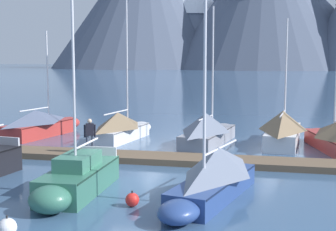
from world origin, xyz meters
TOP-DOWN VIEW (x-y plane):
  - ground_plane at (0.00, 0.00)m, footprint 700.00×700.00m
  - mountain_central_massif at (-43.35, 226.86)m, footprint 64.84×64.84m
  - mountain_east_summit at (8.62, 223.40)m, footprint 75.43×75.43m
  - dock at (0.00, 4.00)m, footprint 20.49×2.48m
  - sailboat_nearest_berth at (-9.27, 9.75)m, footprint 2.75×7.04m
  - sailboat_mid_dock_port at (-3.75, 9.48)m, footprint 2.32×6.47m
  - sailboat_mid_dock_starboard at (-1.36, -2.36)m, footprint 1.92×5.69m
  - sailboat_far_berth at (1.59, 9.46)m, footprint 2.63×7.36m
  - sailboat_outer_slip at (3.53, -1.59)m, footprint 2.72×6.67m
  - sailboat_end_of_dock at (5.79, 10.30)m, footprint 2.21×7.44m
  - person_on_dock at (-3.43, 3.81)m, footprint 0.53×0.37m
  - mooring_buoy_channel_marker at (1.05, -3.16)m, footprint 0.47×0.47m
  - mooring_buoy_inner_mooring at (-1.45, -6.66)m, footprint 0.54×0.54m

SIDE VIEW (x-z plane):
  - ground_plane at x=0.00m, z-range 0.00..0.00m
  - dock at x=0.00m, z-range 0.00..0.30m
  - mooring_buoy_channel_marker at x=1.05m, z-range -0.04..0.51m
  - mooring_buoy_inner_mooring at x=-1.45m, z-range -0.04..0.58m
  - sailboat_mid_dock_starboard at x=-1.36m, z-range -3.54..4.76m
  - sailboat_nearest_berth at x=-9.27m, z-range -2.55..4.14m
  - sailboat_mid_dock_port at x=-3.75m, z-range -3.61..5.25m
  - sailboat_outer_slip at x=3.53m, z-range -2.66..4.34m
  - sailboat_far_berth at x=1.59m, z-range -3.11..4.82m
  - sailboat_end_of_dock at x=5.79m, z-range -2.68..4.55m
  - person_on_dock at x=-3.43m, z-range 0.42..2.11m
  - mountain_east_summit at x=8.62m, z-range 0.73..50.24m
  - mountain_central_massif at x=-43.35m, z-range 1.49..52.83m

